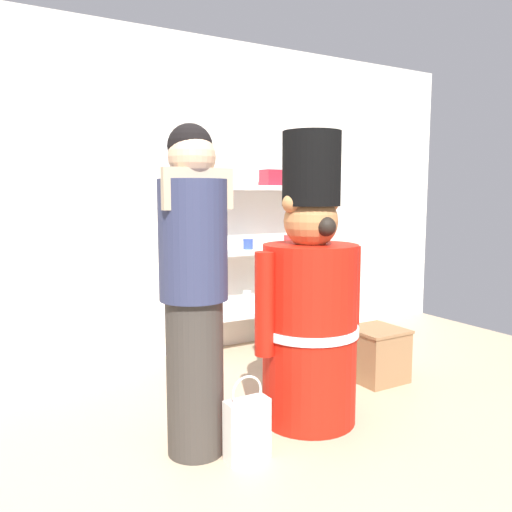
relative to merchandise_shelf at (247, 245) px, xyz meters
name	(u,v)px	position (x,y,z in m)	size (l,w,h in m)	color
ground_plane	(299,488)	(-0.85, -1.98, -0.90)	(6.40, 6.40, 0.00)	tan
back_wall	(140,198)	(-0.85, 0.22, 0.40)	(6.40, 0.12, 2.60)	silver
merchandise_shelf	(247,245)	(0.00, 0.00, 0.00)	(1.28, 0.35, 1.77)	white
teddy_bear_guard	(310,306)	(-0.38, -1.42, -0.22)	(0.72, 0.57, 1.67)	red
person_shopper	(194,284)	(-1.11, -1.43, -0.02)	(0.36, 0.34, 1.67)	#38332D
shopping_bag	(247,428)	(-0.92, -1.63, -0.74)	(0.23, 0.10, 0.44)	silver
display_crate	(376,354)	(0.43, -1.13, -0.71)	(0.36, 0.37, 0.38)	olive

